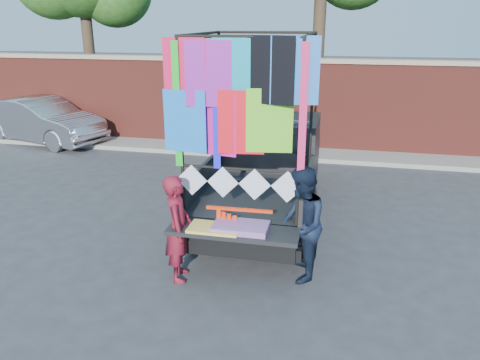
% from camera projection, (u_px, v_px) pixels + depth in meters
% --- Properties ---
extents(ground, '(90.00, 90.00, 0.00)m').
position_uv_depth(ground, '(214.00, 259.00, 7.45)').
color(ground, '#38383A').
rests_on(ground, ground).
extents(brick_wall, '(30.00, 0.45, 2.61)m').
position_uv_depth(brick_wall, '(278.00, 103.00, 13.48)').
color(brick_wall, maroon).
rests_on(brick_wall, ground).
extents(curb, '(30.00, 1.20, 0.12)m').
position_uv_depth(curb, '(273.00, 152.00, 13.25)').
color(curb, gray).
rests_on(curb, ground).
extents(pickup_truck, '(2.17, 5.46, 3.43)m').
position_uv_depth(pickup_truck, '(268.00, 165.00, 9.31)').
color(pickup_truck, black).
rests_on(pickup_truck, ground).
extents(sedan, '(4.43, 2.53, 1.38)m').
position_uv_depth(sedan, '(42.00, 120.00, 14.32)').
color(sedan, '#A7A9AE').
rests_on(sedan, ground).
extents(woman, '(0.52, 0.66, 1.59)m').
position_uv_depth(woman, '(178.00, 228.00, 6.68)').
color(woman, maroon).
rests_on(woman, ground).
extents(man, '(0.78, 0.93, 1.70)m').
position_uv_depth(man, '(301.00, 225.00, 6.67)').
color(man, black).
rests_on(man, ground).
extents(streamer_bundle, '(0.95, 0.07, 0.66)m').
position_uv_depth(streamer_bundle, '(232.00, 222.00, 6.66)').
color(streamer_bundle, '#F3310D').
rests_on(streamer_bundle, ground).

